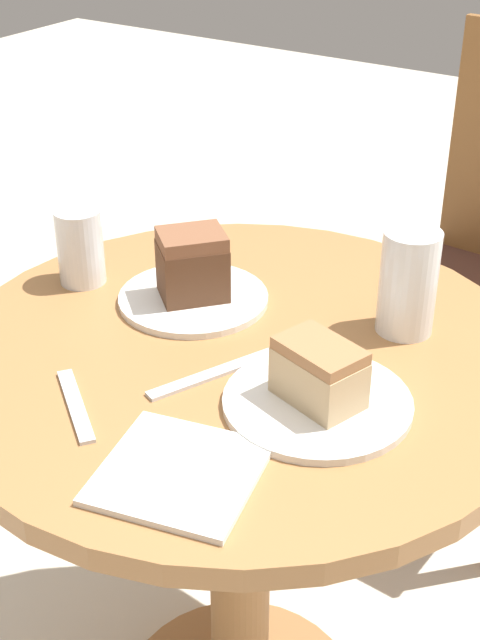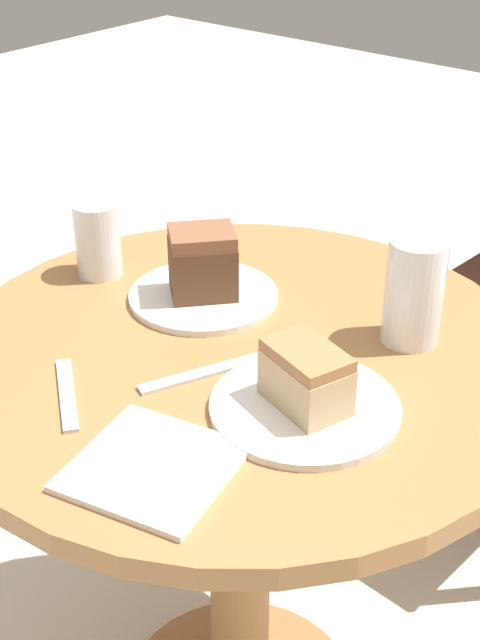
{
  "view_description": "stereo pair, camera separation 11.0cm",
  "coord_description": "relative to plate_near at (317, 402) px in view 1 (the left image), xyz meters",
  "views": [
    {
      "loc": [
        0.54,
        -0.82,
        1.33
      ],
      "look_at": [
        0.0,
        0.0,
        0.76
      ],
      "focal_mm": 50.0,
      "sensor_mm": 36.0,
      "label": 1
    },
    {
      "loc": [
        0.63,
        -0.76,
        1.33
      ],
      "look_at": [
        0.0,
        0.0,
        0.76
      ],
      "focal_mm": 50.0,
      "sensor_mm": 36.0,
      "label": 2
    }
  ],
  "objects": [
    {
      "name": "napkin_stack",
      "position": [
        -0.06,
        -0.19,
        -0.0
      ],
      "size": [
        0.19,
        0.19,
        0.01
      ],
      "rotation": [
        0.0,
        0.0,
        0.22
      ],
      "color": "white",
      "rests_on": "table"
    },
    {
      "name": "glass_water",
      "position": [
        -0.44,
        0.09,
        0.05
      ],
      "size": [
        0.07,
        0.07,
        0.11
      ],
      "color": "silver",
      "rests_on": "table"
    },
    {
      "name": "table",
      "position": [
        -0.15,
        0.06,
        -0.19
      ],
      "size": [
        0.78,
        0.78,
        0.72
      ],
      "color": "#9E6B3D",
      "rests_on": "ground_plane"
    },
    {
      "name": "cake_slice_far",
      "position": [
        -0.27,
        0.13,
        0.05
      ],
      "size": [
        0.12,
        0.12,
        0.1
      ],
      "rotation": [
        0.0,
        0.0,
        2.43
      ],
      "color": "brown",
      "rests_on": "plate_far"
    },
    {
      "name": "plate_near",
      "position": [
        0.0,
        0.0,
        0.0
      ],
      "size": [
        0.22,
        0.22,
        0.01
      ],
      "color": "silver",
      "rests_on": "table"
    },
    {
      "name": "spoon",
      "position": [
        -0.24,
        -0.16,
        -0.0
      ],
      "size": [
        0.13,
        0.1,
        0.0
      ],
      "rotation": [
        0.0,
        0.0,
        2.49
      ],
      "color": "silver",
      "rests_on": "table"
    },
    {
      "name": "fork",
      "position": [
        -0.14,
        -0.01,
        -0.0
      ],
      "size": [
        0.09,
        0.17,
        0.0
      ],
      "rotation": [
        0.0,
        0.0,
        1.16
      ],
      "color": "silver",
      "rests_on": "table"
    },
    {
      "name": "glass_lemonade",
      "position": [
        0.01,
        0.22,
        0.06
      ],
      "size": [
        0.08,
        0.08,
        0.14
      ],
      "color": "beige",
      "rests_on": "table"
    },
    {
      "name": "plate_far",
      "position": [
        -0.27,
        0.13,
        0.0
      ],
      "size": [
        0.21,
        0.21,
        0.01
      ],
      "color": "silver",
      "rests_on": "table"
    },
    {
      "name": "cake_slice_near",
      "position": [
        0.0,
        0.0,
        0.04
      ],
      "size": [
        0.12,
        0.09,
        0.07
      ],
      "rotation": [
        0.0,
        0.0,
        4.41
      ],
      "color": "tan",
      "rests_on": "plate_near"
    }
  ]
}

